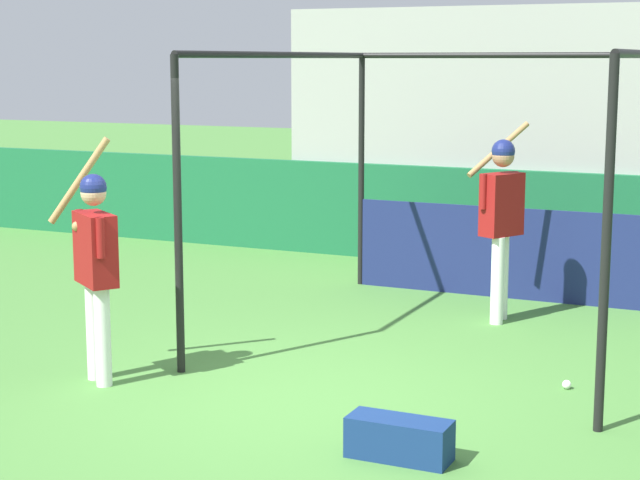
{
  "coord_description": "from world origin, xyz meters",
  "views": [
    {
      "loc": [
        3.59,
        -7.24,
        2.66
      ],
      "look_at": [
        -0.44,
        1.49,
        1.02
      ],
      "focal_mm": 60.0,
      "sensor_mm": 36.0,
      "label": 1
    }
  ],
  "objects_px": {
    "baseball": "(567,385)",
    "player_waiting": "(95,257)",
    "equipment_bag": "(399,439)",
    "player_batter": "(501,211)"
  },
  "relations": [
    {
      "from": "player_waiting",
      "to": "baseball",
      "type": "bearing_deg",
      "value": -123.25
    },
    {
      "from": "baseball",
      "to": "equipment_bag",
      "type": "bearing_deg",
      "value": -109.1
    },
    {
      "from": "player_batter",
      "to": "player_waiting",
      "type": "xyz_separation_m",
      "value": [
        -2.46,
        -3.44,
        -0.09
      ]
    },
    {
      "from": "player_batter",
      "to": "player_waiting",
      "type": "relative_size",
      "value": 1.0
    },
    {
      "from": "equipment_bag",
      "to": "baseball",
      "type": "xyz_separation_m",
      "value": [
        0.7,
        2.02,
        -0.1
      ]
    },
    {
      "from": "player_waiting",
      "to": "equipment_bag",
      "type": "distance_m",
      "value": 3.08
    },
    {
      "from": "player_waiting",
      "to": "equipment_bag",
      "type": "relative_size",
      "value": 2.88
    },
    {
      "from": "equipment_bag",
      "to": "player_waiting",
      "type": "bearing_deg",
      "value": 168.56
    },
    {
      "from": "player_batter",
      "to": "equipment_bag",
      "type": "bearing_deg",
      "value": -146.47
    },
    {
      "from": "baseball",
      "to": "player_waiting",
      "type": "bearing_deg",
      "value": -158.14
    }
  ]
}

